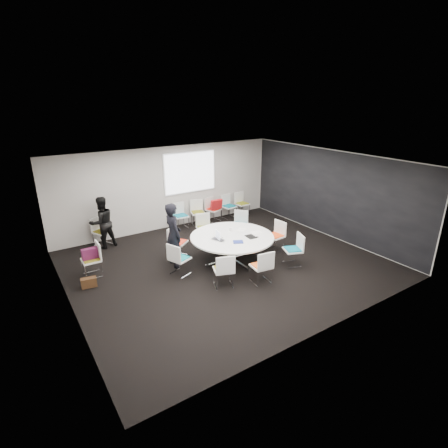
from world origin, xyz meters
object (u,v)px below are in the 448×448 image
chair_back_a (181,221)px  person_back (102,222)px  chair_back_c (213,214)px  cup (231,229)px  chair_ring_c (205,233)px  person_main (173,235)px  chair_ring_d (178,248)px  brown_bag (89,283)px  chair_ring_f (224,276)px  chair_ring_e (180,265)px  chair_ring_b (240,230)px  chair_back_b (198,217)px  maroon_bag (90,254)px  conference_table (232,242)px  chair_person_back (102,237)px  chair_back_d (229,211)px  chair_ring_h (293,255)px  chair_back_e (242,208)px  chair_spare_left (93,266)px  laptop (219,239)px  chair_ring_g (261,272)px  chair_ring_a (275,241)px

chair_back_a → person_back: size_ratio=0.55×
chair_back_c → cup: chair_back_c is taller
chair_ring_c → person_main: size_ratio=0.50×
chair_ring_d → brown_bag: 2.59m
chair_ring_f → chair_ring_e: bearing=138.7°
chair_ring_b → chair_back_b: 1.91m
chair_ring_d → cup: 1.59m
cup → maroon_bag: (-3.70, 0.86, -0.16)m
chair_back_b → chair_ring_d: bearing=65.4°
conference_table → chair_ring_f: (-0.99, -1.09, -0.27)m
chair_ring_e → chair_back_b: same height
chair_person_back → brown_bag: (-0.98, -2.38, -0.16)m
chair_ring_e → chair_back_d: bearing=109.0°
conference_table → cup: 0.46m
chair_ring_h → chair_back_d: size_ratio=1.00×
chair_ring_e → chair_back_d: size_ratio=1.00×
conference_table → chair_ring_f: size_ratio=2.62×
chair_ring_c → chair_ring_h: same height
chair_back_d → chair_ring_e: bearing=34.1°
chair_back_e → person_main: 4.78m
chair_ring_h → maroon_bag: 5.30m
chair_back_b → chair_spare_left: same height
chair_ring_c → brown_bag: size_ratio=2.44×
chair_back_e → chair_person_back: same height
chair_person_back → person_back: size_ratio=0.55×
laptop → chair_ring_e: bearing=65.5°
chair_back_a → laptop: bearing=84.4°
maroon_bag → brown_bag: (-0.22, -0.54, -0.50)m
chair_ring_f → cup: chair_ring_f is taller
chair_ring_e → chair_person_back: (-1.14, 3.01, 0.00)m
chair_ring_e → chair_spare_left: 2.22m
chair_ring_f → chair_person_back: same height
chair_ring_c → chair_back_d: size_ratio=1.00×
chair_ring_e → brown_bag: 2.22m
chair_ring_g → chair_person_back: bearing=127.8°
chair_ring_a → person_main: (-2.95, 0.74, 0.61)m
chair_back_b → maroon_bag: chair_back_b is taller
chair_ring_b → brown_bag: (-4.88, -0.57, -0.16)m
chair_ring_e → chair_back_b: (2.23, 3.03, 0.00)m
chair_ring_a → cup: 1.46m
chair_ring_b → person_main: person_main is taller
cup → chair_ring_b: bearing=42.6°
chair_person_back → cup: chair_person_back is taller
chair_back_c → chair_back_d: same height
chair_ring_d → person_back: size_ratio=0.55×
chair_person_back → chair_ring_h: bearing=109.5°
chair_back_d → laptop: bearing=46.1°
chair_person_back → chair_ring_g: bearing=96.5°
chair_back_c → maroon_bag: bearing=4.1°
conference_table → cup: cup is taller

